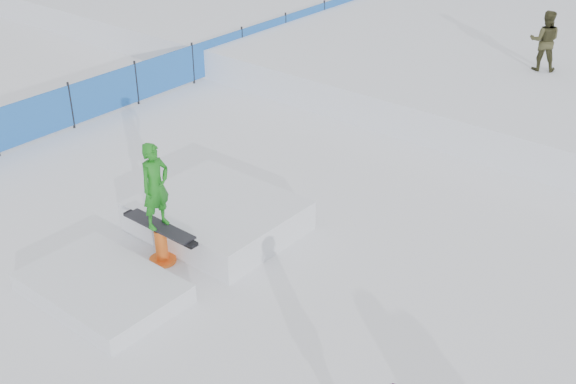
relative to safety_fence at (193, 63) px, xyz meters
The scene contains 5 objects.
ground 9.28m from the safety_fence, 45.44° to the right, with size 120.00×120.00×0.00m, color white.
snow_midrise 11.43m from the safety_fence, 55.34° to the left, with size 50.00×18.00×0.80m, color white.
safety_fence is the anchor object (origin of this frame).
walker_olive 8.79m from the safety_fence, 31.35° to the left, with size 0.71×0.55×1.45m, color #39371E.
jib_rail_feature 7.95m from the safety_fence, 44.74° to the right, with size 2.60×4.40×2.11m.
Camera 1 is at (6.93, -5.83, 6.67)m, focal length 45.00 mm.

